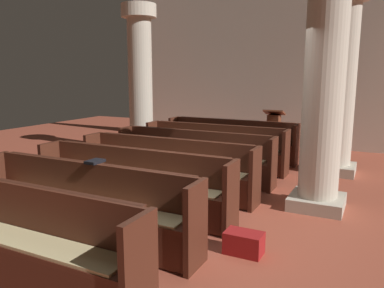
{
  "coord_description": "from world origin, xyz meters",
  "views": [
    {
      "loc": [
        2.11,
        -4.15,
        1.9
      ],
      "look_at": [
        -0.67,
        1.42,
        0.75
      ],
      "focal_mm": 35.23,
      "sensor_mm": 36.0,
      "label": 1
    }
  ],
  "objects_px": {
    "pew_row_1": "(214,145)",
    "lectern": "(273,135)",
    "pew_row_4": "(131,180)",
    "pillar_aisle_rear": "(324,80)",
    "pew_row_6": "(8,232)",
    "pew_row_0": "(231,138)",
    "pillar_far_side": "(140,78)",
    "pillar_aisle_side": "(340,79)",
    "pew_row_5": "(82,201)",
    "kneeler_box_red": "(244,243)",
    "pew_row_3": "(167,165)",
    "pew_row_2": "(193,154)",
    "hymn_book": "(95,161)"
  },
  "relations": [
    {
      "from": "pew_row_1",
      "to": "pew_row_4",
      "type": "bearing_deg",
      "value": -90.0
    },
    {
      "from": "pew_row_0",
      "to": "pew_row_6",
      "type": "height_order",
      "value": "same"
    },
    {
      "from": "pew_row_4",
      "to": "pillar_aisle_rear",
      "type": "bearing_deg",
      "value": 30.89
    },
    {
      "from": "pew_row_6",
      "to": "kneeler_box_red",
      "type": "height_order",
      "value": "pew_row_6"
    },
    {
      "from": "pew_row_4",
      "to": "pillar_aisle_rear",
      "type": "relative_size",
      "value": 0.85
    },
    {
      "from": "pew_row_6",
      "to": "hymn_book",
      "type": "xyz_separation_m",
      "value": [
        0.05,
        1.15,
        0.43
      ]
    },
    {
      "from": "pew_row_1",
      "to": "pillar_aisle_side",
      "type": "height_order",
      "value": "pillar_aisle_side"
    },
    {
      "from": "pew_row_1",
      "to": "lectern",
      "type": "distance_m",
      "value": 2.08
    },
    {
      "from": "pillar_aisle_rear",
      "to": "hymn_book",
      "type": "height_order",
      "value": "pillar_aisle_rear"
    },
    {
      "from": "lectern",
      "to": "kneeler_box_red",
      "type": "distance_m",
      "value": 5.43
    },
    {
      "from": "pillar_aisle_side",
      "to": "pillar_far_side",
      "type": "relative_size",
      "value": 1.0
    },
    {
      "from": "pew_row_0",
      "to": "kneeler_box_red",
      "type": "xyz_separation_m",
      "value": [
        1.79,
        -4.32,
        -0.35
      ]
    },
    {
      "from": "pew_row_4",
      "to": "pillar_far_side",
      "type": "relative_size",
      "value": 0.85
    },
    {
      "from": "pillar_far_side",
      "to": "hymn_book",
      "type": "xyz_separation_m",
      "value": [
        2.28,
        -4.32,
        -0.93
      ]
    },
    {
      "from": "pew_row_2",
      "to": "kneeler_box_red",
      "type": "distance_m",
      "value": 3.01
    },
    {
      "from": "pillar_aisle_side",
      "to": "pillar_aisle_rear",
      "type": "height_order",
      "value": "same"
    },
    {
      "from": "pew_row_0",
      "to": "pew_row_2",
      "type": "distance_m",
      "value": 1.93
    },
    {
      "from": "lectern",
      "to": "pew_row_1",
      "type": "bearing_deg",
      "value": -110.36
    },
    {
      "from": "pew_row_4",
      "to": "kneeler_box_red",
      "type": "xyz_separation_m",
      "value": [
        1.79,
        -0.47,
        -0.35
      ]
    },
    {
      "from": "pew_row_3",
      "to": "hymn_book",
      "type": "relative_size",
      "value": 14.04
    },
    {
      "from": "pew_row_0",
      "to": "pew_row_4",
      "type": "distance_m",
      "value": 3.86
    },
    {
      "from": "pew_row_0",
      "to": "pew_row_3",
      "type": "relative_size",
      "value": 1.0
    },
    {
      "from": "pew_row_5",
      "to": "pew_row_1",
      "type": "bearing_deg",
      "value": 90.0
    },
    {
      "from": "pew_row_5",
      "to": "pillar_far_side",
      "type": "height_order",
      "value": "pillar_far_side"
    },
    {
      "from": "pillar_aisle_rear",
      "to": "lectern",
      "type": "distance_m",
      "value": 4.05
    },
    {
      "from": "pew_row_4",
      "to": "pew_row_6",
      "type": "height_order",
      "value": "same"
    },
    {
      "from": "pew_row_0",
      "to": "pillar_aisle_rear",
      "type": "bearing_deg",
      "value": -47.64
    },
    {
      "from": "pew_row_0",
      "to": "pillar_far_side",
      "type": "xyz_separation_m",
      "value": [
        -2.23,
        -0.31,
        1.36
      ]
    },
    {
      "from": "pew_row_4",
      "to": "pillar_aisle_side",
      "type": "distance_m",
      "value": 4.44
    },
    {
      "from": "pew_row_6",
      "to": "pillar_aisle_side",
      "type": "xyz_separation_m",
      "value": [
        2.28,
        5.5,
        1.36
      ]
    },
    {
      "from": "pew_row_0",
      "to": "pillar_far_side",
      "type": "relative_size",
      "value": 0.85
    },
    {
      "from": "pew_row_3",
      "to": "pillar_aisle_side",
      "type": "bearing_deg",
      "value": 48.84
    },
    {
      "from": "pew_row_5",
      "to": "lectern",
      "type": "bearing_deg",
      "value": 82.89
    },
    {
      "from": "pew_row_4",
      "to": "lectern",
      "type": "distance_m",
      "value": 4.9
    },
    {
      "from": "kneeler_box_red",
      "to": "hymn_book",
      "type": "bearing_deg",
      "value": -169.92
    },
    {
      "from": "pew_row_4",
      "to": "hymn_book",
      "type": "bearing_deg",
      "value": -85.96
    },
    {
      "from": "pew_row_0",
      "to": "pillar_aisle_side",
      "type": "relative_size",
      "value": 0.85
    },
    {
      "from": "pew_row_1",
      "to": "lectern",
      "type": "height_order",
      "value": "lectern"
    },
    {
      "from": "pew_row_1",
      "to": "pew_row_3",
      "type": "distance_m",
      "value": 1.93
    },
    {
      "from": "pew_row_3",
      "to": "pew_row_5",
      "type": "bearing_deg",
      "value": -90.0
    },
    {
      "from": "pillar_aisle_rear",
      "to": "lectern",
      "type": "xyz_separation_m",
      "value": [
        -1.55,
        3.48,
        -1.38
      ]
    },
    {
      "from": "pew_row_2",
      "to": "hymn_book",
      "type": "distance_m",
      "value": 2.74
    },
    {
      "from": "pillar_far_side",
      "to": "pew_row_0",
      "type": "bearing_deg",
      "value": 7.87
    },
    {
      "from": "pew_row_1",
      "to": "kneeler_box_red",
      "type": "relative_size",
      "value": 7.41
    },
    {
      "from": "pew_row_4",
      "to": "kneeler_box_red",
      "type": "distance_m",
      "value": 1.88
    },
    {
      "from": "pew_row_5",
      "to": "pillar_aisle_side",
      "type": "relative_size",
      "value": 0.85
    },
    {
      "from": "pew_row_2",
      "to": "pew_row_5",
      "type": "height_order",
      "value": "same"
    },
    {
      "from": "pillar_far_side",
      "to": "pew_row_3",
      "type": "bearing_deg",
      "value": -49.28
    },
    {
      "from": "pew_row_4",
      "to": "pew_row_2",
      "type": "bearing_deg",
      "value": 90.0
    },
    {
      "from": "pillar_aisle_rear",
      "to": "lectern",
      "type": "relative_size",
      "value": 3.25
    }
  ]
}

